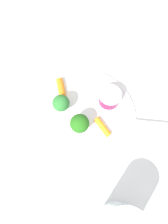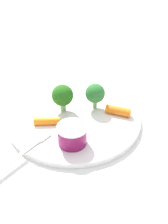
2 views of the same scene
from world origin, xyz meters
The scene contains 8 objects.
ground_plane centered at (0.00, 0.00, 0.00)m, with size 2.40×2.40×0.00m, color silver.
plate centered at (0.00, 0.00, 0.01)m, with size 0.27×0.27×0.01m, color white.
sauce_cup centered at (0.07, 0.04, 0.03)m, with size 0.06×0.06×0.04m.
broccoli_floret_0 centered at (-0.05, 0.02, 0.05)m, with size 0.04×0.04×0.06m.
broccoli_floret_1 centered at (-0.01, -0.03, 0.05)m, with size 0.04×0.04×0.06m.
carrot_stick_0 centered at (0.05, -0.03, 0.02)m, with size 0.01×0.01×0.05m, color orange.
carrot_stick_1 centered at (-0.05, 0.08, 0.02)m, with size 0.02×0.02×0.05m, color orange.
fork centered at (0.16, -0.03, 0.01)m, with size 0.18×0.04×0.00m.
Camera 1 is at (-0.01, -0.17, 0.50)m, focal length 33.69 mm.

